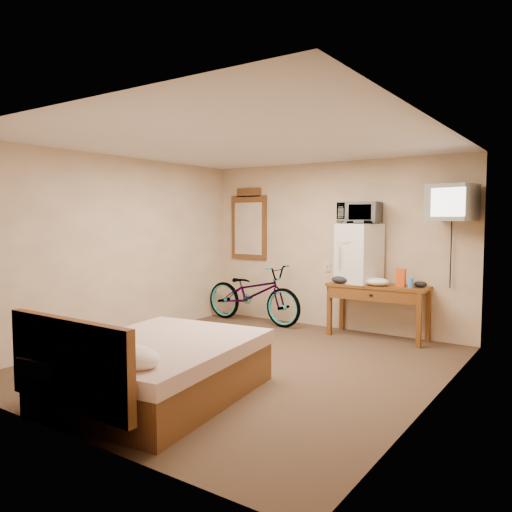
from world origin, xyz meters
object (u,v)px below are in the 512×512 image
Objects in this scene: blue_cup at (411,283)px; crt_television at (452,203)px; bicycle at (253,293)px; mini_fridge at (359,253)px; wall_mirror at (249,225)px; microwave at (360,213)px; bed at (153,367)px; desk at (377,293)px.

crt_television is at bearing 7.44° from blue_cup.
crt_television reaches higher than bicycle.
wall_mirror reaches higher than mini_fridge.
blue_cup is (0.76, -0.09, -0.92)m from microwave.
bed is at bearing -117.95° from crt_television.
bed is at bearing -67.72° from wall_mirror.
mini_fridge is at bearing 173.24° from blue_cup.
desk is at bearing -14.80° from microwave.
bed is (1.50, -3.65, -1.26)m from wall_mirror.
bed is at bearing -104.18° from desk.
microwave is 0.47× the size of wall_mirror.
desk is at bearing 174.96° from blue_cup.
wall_mirror is (-2.82, 0.31, 0.74)m from blue_cup.
bicycle is 0.85× the size of bed.
microwave is 3.76m from bed.
crt_television reaches higher than mini_fridge.
crt_television is 0.36× the size of bicycle.
desk is at bearing 75.82° from bed.
mini_fridge is 0.71× the size of wall_mirror.
microwave is 1.20m from blue_cup.
bed is at bearing -158.19° from bicycle.
desk is 3.50m from bed.
crt_television is 3.27m from bicycle.
crt_television is 4.15m from bed.
bicycle is at bearing -177.41° from desk.
bicycle is 3.49m from bed.
microwave is 2.14m from bicycle.
desk is 2.13× the size of crt_television.
bed is (-0.56, -3.43, -0.87)m from mini_fridge.
mini_fridge is 6.38× the size of blue_cup.
crt_television is at bearing -1.30° from mini_fridge.
desk is 2.51× the size of microwave.
blue_cup is 3.63m from bed.
desk is 10.59× the size of blue_cup.
microwave reaches higher than blue_cup.
blue_cup is 2.93m from wall_mirror.
bicycle is (-2.01, -0.09, -0.16)m from desk.
crt_television is at bearing -4.37° from wall_mirror.
microwave is at bearing 56.27° from mini_fridge.
desk is 1.66× the size of mini_fridge.
blue_cup is 2.51m from bicycle.
bicycle is at bearing -47.18° from wall_mirror.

